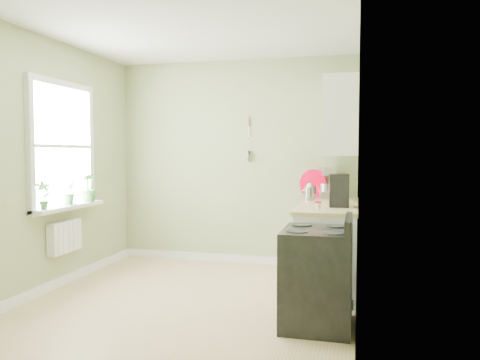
% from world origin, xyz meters
% --- Properties ---
extents(floor, '(3.20, 3.60, 0.02)m').
position_xyz_m(floor, '(0.00, 0.00, -0.01)').
color(floor, tan).
rests_on(floor, ground).
extents(ceiling, '(3.20, 3.60, 0.02)m').
position_xyz_m(ceiling, '(0.00, 0.00, 2.71)').
color(ceiling, white).
rests_on(ceiling, wall_back).
extents(wall_back, '(3.20, 0.02, 2.70)m').
position_xyz_m(wall_back, '(0.00, 1.81, 1.35)').
color(wall_back, '#9EAB74').
rests_on(wall_back, floor).
extents(wall_left, '(0.02, 3.60, 2.70)m').
position_xyz_m(wall_left, '(-1.61, 0.00, 1.35)').
color(wall_left, '#9EAB74').
rests_on(wall_left, floor).
extents(wall_right, '(0.02, 3.60, 2.70)m').
position_xyz_m(wall_right, '(1.61, 0.00, 1.35)').
color(wall_right, '#9EAB74').
rests_on(wall_right, floor).
extents(base_cabinets, '(0.60, 1.60, 0.87)m').
position_xyz_m(base_cabinets, '(1.30, 1.00, 0.43)').
color(base_cabinets, white).
rests_on(base_cabinets, floor).
extents(countertop, '(0.64, 1.60, 0.04)m').
position_xyz_m(countertop, '(1.29, 1.00, 0.89)').
color(countertop, '#DCC187').
rests_on(countertop, base_cabinets).
extents(upper_cabinets, '(0.35, 1.40, 0.80)m').
position_xyz_m(upper_cabinets, '(1.43, 1.10, 1.85)').
color(upper_cabinets, white).
rests_on(upper_cabinets, wall_right).
extents(window, '(0.06, 1.14, 1.44)m').
position_xyz_m(window, '(-1.58, 0.30, 1.55)').
color(window, white).
rests_on(window, wall_left).
extents(window_sill, '(0.18, 1.14, 0.04)m').
position_xyz_m(window_sill, '(-1.51, 0.30, 0.88)').
color(window_sill, white).
rests_on(window_sill, wall_left).
extents(radiator, '(0.12, 0.50, 0.35)m').
position_xyz_m(radiator, '(-1.54, 0.25, 0.55)').
color(radiator, white).
rests_on(radiator, wall_left).
extents(wall_utensils, '(0.02, 0.14, 0.58)m').
position_xyz_m(wall_utensils, '(0.20, 1.78, 1.56)').
color(wall_utensils, '#DCC187').
rests_on(wall_utensils, wall_back).
extents(stove, '(0.60, 0.68, 0.95)m').
position_xyz_m(stove, '(1.28, -0.27, 0.42)').
color(stove, black).
rests_on(stove, floor).
extents(stand_mixer, '(0.29, 0.39, 0.44)m').
position_xyz_m(stand_mixer, '(1.23, 1.74, 1.10)').
color(stand_mixer, '#B2B2B7').
rests_on(stand_mixer, countertop).
extents(kettle, '(0.21, 0.12, 0.21)m').
position_xyz_m(kettle, '(1.05, 1.29, 1.02)').
color(kettle, silver).
rests_on(kettle, countertop).
extents(coffee_maker, '(0.22, 0.23, 0.35)m').
position_xyz_m(coffee_maker, '(1.41, 0.77, 1.07)').
color(coffee_maker, black).
rests_on(coffee_maker, countertop).
extents(red_tray, '(0.36, 0.16, 0.36)m').
position_xyz_m(red_tray, '(1.05, 1.72, 1.09)').
color(red_tray, red).
rests_on(red_tray, countertop).
extents(jar, '(0.07, 0.07, 0.07)m').
position_xyz_m(jar, '(1.22, 0.51, 0.95)').
color(jar, '#BBB593').
rests_on(jar, countertop).
extents(plant_a, '(0.18, 0.19, 0.30)m').
position_xyz_m(plant_a, '(-1.50, -0.15, 1.05)').
color(plant_a, '#397430').
rests_on(plant_a, window_sill).
extents(plant_b, '(0.17, 0.19, 0.28)m').
position_xyz_m(plant_b, '(-1.50, 0.29, 1.04)').
color(plant_b, '#397430').
rests_on(plant_b, window_sill).
extents(plant_c, '(0.24, 0.24, 0.33)m').
position_xyz_m(plant_c, '(-1.50, 0.67, 1.07)').
color(plant_c, '#397430').
rests_on(plant_c, window_sill).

